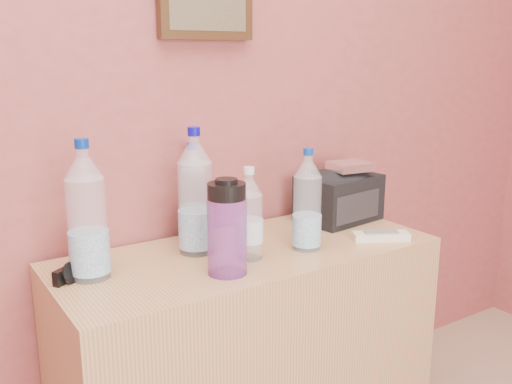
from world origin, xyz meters
TOP-DOWN VIEW (x-y plane):
  - dresser at (0.39, 1.75)m, footprint 1.10×0.46m
  - pet_large_a at (-0.05, 1.79)m, footprint 0.10×0.10m
  - pet_large_b at (0.32, 1.94)m, footprint 0.08×0.08m
  - pet_large_c at (0.27, 1.82)m, footprint 0.10×0.10m
  - pet_large_d at (0.54, 1.67)m, footprint 0.08×0.08m
  - pet_small at (0.36, 1.70)m, footprint 0.07×0.07m
  - nalgene_bottle at (0.26, 1.63)m, footprint 0.10×0.10m
  - sunglasses at (-0.08, 1.82)m, footprint 0.15×0.13m
  - ac_remote at (0.78, 1.61)m, footprint 0.17×0.13m
  - toiletry_bag at (0.81, 1.84)m, footprint 0.28×0.21m
  - foil_packet at (0.83, 1.82)m, footprint 0.14×0.12m

SIDE VIEW (x-z plane):
  - dresser at x=0.39m, z-range 0.00..0.69m
  - ac_remote at x=0.78m, z-range 0.69..0.71m
  - sunglasses at x=-0.08m, z-range 0.69..0.73m
  - toiletry_bag at x=0.81m, z-range 0.69..0.86m
  - pet_small at x=0.36m, z-range 0.67..0.93m
  - nalgene_bottle at x=0.26m, z-range 0.69..0.93m
  - pet_large_b at x=0.32m, z-range 0.67..0.96m
  - pet_large_d at x=0.54m, z-range 0.67..0.96m
  - pet_large_a at x=-0.05m, z-range 0.67..1.02m
  - pet_large_c at x=0.27m, z-range 0.67..1.02m
  - foil_packet at x=0.83m, z-range 0.86..0.89m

